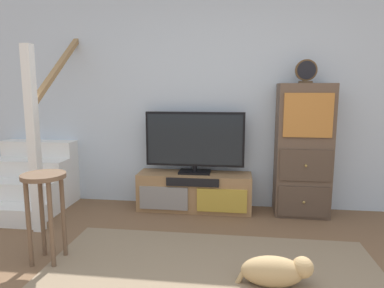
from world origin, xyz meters
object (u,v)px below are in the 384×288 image
bar_stool_near (45,197)px  desk_clock (306,71)px  media_console (194,192)px  side_cabinet (303,151)px  dog (276,271)px  television (195,141)px

bar_stool_near → desk_clock: bearing=31.4°
media_console → side_cabinet: (1.20, 0.01, 0.51)m
bar_stool_near → dog: bearing=-4.2°
media_console → side_cabinet: 1.30m
media_console → side_cabinet: size_ratio=0.90×
television → side_cabinet: (1.20, -0.01, -0.08)m
desk_clock → television: bearing=178.6°
bar_stool_near → television: bearing=53.3°
media_console → desk_clock: bearing=-0.2°
dog → bar_stool_near: bearing=175.8°
television → side_cabinet: size_ratio=0.78×
television → side_cabinet: bearing=-0.7°
desk_clock → media_console: bearing=179.8°
media_console → bar_stool_near: (-1.03, -1.36, 0.33)m
side_cabinet → dog: (-0.43, -1.50, -0.61)m
desk_clock → dog: bearing=-105.7°
desk_clock → bar_stool_near: (-2.21, -1.35, -1.03)m
television → dog: 1.83m
television → bar_stool_near: television is taller
television → dog: (0.77, -1.51, -0.69)m
television → bar_stool_near: size_ratio=1.54×
bar_stool_near → media_console: bearing=52.8°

